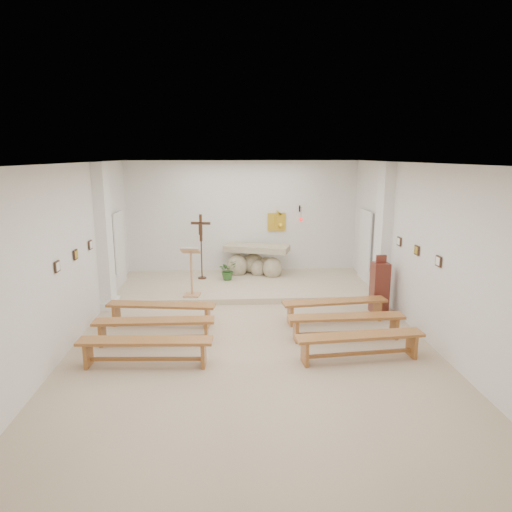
{
  "coord_description": "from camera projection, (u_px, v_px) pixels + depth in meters",
  "views": [
    {
      "loc": [
        -0.42,
        -8.84,
        3.65
      ],
      "look_at": [
        0.21,
        1.6,
        1.33
      ],
      "focal_mm": 32.0,
      "sensor_mm": 36.0,
      "label": 1
    }
  ],
  "objects": [
    {
      "name": "altar",
      "position": [
        256.0,
        262.0,
        13.63
      ],
      "size": [
        2.02,
        1.28,
        0.98
      ],
      "rotation": [
        0.0,
        0.0,
        -0.31
      ],
      "color": "beige",
      "rests_on": "sanctuary_platform"
    },
    {
      "name": "wall_back",
      "position": [
        242.0,
        219.0,
        13.91
      ],
      "size": [
        7.0,
        0.02,
        3.5
      ],
      "primitive_type": "cube",
      "color": "silver",
      "rests_on": "ground"
    },
    {
      "name": "radiator_left",
      "position": [
        113.0,
        289.0,
        11.8
      ],
      "size": [
        0.1,
        0.85,
        0.52
      ],
      "primitive_type": "cube",
      "color": "silver",
      "rests_on": "ground"
    },
    {
      "name": "sanctuary_lamp",
      "position": [
        301.0,
        218.0,
        13.73
      ],
      "size": [
        0.11,
        0.36,
        0.44
      ],
      "color": "black",
      "rests_on": "wall_back"
    },
    {
      "name": "bench_right_third",
      "position": [
        360.0,
        341.0,
        8.22
      ],
      "size": [
        2.38,
        0.6,
        0.5
      ],
      "rotation": [
        0.0,
        0.0,
        0.09
      ],
      "color": "#AA6831",
      "rests_on": "ground"
    },
    {
      "name": "crucifix_stand",
      "position": [
        201.0,
        242.0,
        13.0
      ],
      "size": [
        0.56,
        0.25,
        1.87
      ],
      "rotation": [
        0.0,
        0.0,
        -0.2
      ],
      "color": "#3E2513",
      "rests_on": "sanctuary_platform"
    },
    {
      "name": "sanctuary_platform",
      "position": [
        245.0,
        285.0,
        12.82
      ],
      "size": [
        6.98,
        3.0,
        0.15
      ],
      "primitive_type": "cube",
      "color": "tan",
      "rests_on": "ground"
    },
    {
      "name": "station_frame_left_front",
      "position": [
        57.0,
        267.0,
        8.07
      ],
      "size": [
        0.03,
        0.2,
        0.2
      ],
      "primitive_type": "cube",
      "color": "#392519",
      "rests_on": "wall_left"
    },
    {
      "name": "bench_right_second",
      "position": [
        346.0,
        321.0,
        9.18
      ],
      "size": [
        2.36,
        0.44,
        0.5
      ],
      "rotation": [
        0.0,
        0.0,
        0.03
      ],
      "color": "#AA6831",
      "rests_on": "ground"
    },
    {
      "name": "bench_left_third",
      "position": [
        145.0,
        346.0,
        8.0
      ],
      "size": [
        2.37,
        0.5,
        0.5
      ],
      "rotation": [
        0.0,
        0.0,
        -0.05
      ],
      "color": "#AA6831",
      "rests_on": "ground"
    },
    {
      "name": "station_frame_left_rear",
      "position": [
        90.0,
        245.0,
        10.02
      ],
      "size": [
        0.03,
        0.2,
        0.2
      ],
      "primitive_type": "cube",
      "color": "#392519",
      "rests_on": "wall_left"
    },
    {
      "name": "station_frame_right_rear",
      "position": [
        399.0,
        241.0,
        10.43
      ],
      "size": [
        0.03,
        0.2,
        0.2
      ],
      "primitive_type": "cube",
      "color": "#392519",
      "rests_on": "wall_right"
    },
    {
      "name": "gold_wall_relief",
      "position": [
        277.0,
        222.0,
        13.97
      ],
      "size": [
        0.55,
        0.04,
        0.55
      ],
      "primitive_type": "cube",
      "color": "yellow",
      "rests_on": "wall_back"
    },
    {
      "name": "station_frame_right_front",
      "position": [
        438.0,
        261.0,
        8.48
      ],
      "size": [
        0.03,
        0.2,
        0.2
      ],
      "primitive_type": "cube",
      "color": "#392519",
      "rests_on": "wall_right"
    },
    {
      "name": "potted_plant",
      "position": [
        228.0,
        270.0,
        13.05
      ],
      "size": [
        0.68,
        0.67,
        0.57
      ],
      "primitive_type": "imported",
      "rotation": [
        0.0,
        0.0,
        0.72
      ],
      "color": "#2D5B24",
      "rests_on": "sanctuary_platform"
    },
    {
      "name": "station_frame_left_mid",
      "position": [
        76.0,
        255.0,
        9.05
      ],
      "size": [
        0.03,
        0.2,
        0.2
      ],
      "primitive_type": "cube",
      "color": "#392519",
      "rests_on": "wall_left"
    },
    {
      "name": "station_frame_right_mid",
      "position": [
        417.0,
        250.0,
        9.46
      ],
      "size": [
        0.03,
        0.2,
        0.2
      ],
      "primitive_type": "cube",
      "color": "#392519",
      "rests_on": "wall_right"
    },
    {
      "name": "ground",
      "position": [
        251.0,
        336.0,
        9.43
      ],
      "size": [
        7.0,
        10.0,
        0.0
      ],
      "primitive_type": "cube",
      "color": "#CAB291",
      "rests_on": "ground"
    },
    {
      "name": "radiator_right",
      "position": [
        373.0,
        284.0,
        12.2
      ],
      "size": [
        0.1,
        0.85,
        0.52
      ],
      "primitive_type": "cube",
      "color": "silver",
      "rests_on": "ground"
    },
    {
      "name": "pilaster_left",
      "position": [
        104.0,
        237.0,
        10.8
      ],
      "size": [
        0.26,
        0.55,
        3.5
      ],
      "primitive_type": "cube",
      "color": "white",
      "rests_on": "ground"
    },
    {
      "name": "lectern",
      "position": [
        191.0,
        272.0,
        11.46
      ],
      "size": [
        0.5,
        0.44,
        1.29
      ],
      "rotation": [
        0.0,
        0.0,
        -0.13
      ],
      "color": "tan",
      "rests_on": "sanctuary_platform"
    },
    {
      "name": "wall_right",
      "position": [
        422.0,
        251.0,
        9.26
      ],
      "size": [
        0.02,
        10.0,
        3.5
      ],
      "primitive_type": "cube",
      "color": "silver",
      "rests_on": "ground"
    },
    {
      "name": "donation_pedestal",
      "position": [
        379.0,
        287.0,
        10.71
      ],
      "size": [
        0.38,
        0.38,
        1.39
      ],
      "rotation": [
        0.0,
        0.0,
        0.03
      ],
      "color": "#5D251A",
      "rests_on": "ground"
    },
    {
      "name": "ceiling",
      "position": [
        250.0,
        164.0,
        8.67
      ],
      "size": [
        7.0,
        10.0,
        0.02
      ],
      "primitive_type": "cube",
      "color": "silver",
      "rests_on": "wall_back"
    },
    {
      "name": "pilaster_right",
      "position": [
        383.0,
        234.0,
        11.2
      ],
      "size": [
        0.26,
        0.55,
        3.5
      ],
      "primitive_type": "cube",
      "color": "white",
      "rests_on": "ground"
    },
    {
      "name": "wall_left",
      "position": [
        71.0,
        255.0,
        8.84
      ],
      "size": [
        0.02,
        10.0,
        3.5
      ],
      "primitive_type": "cube",
      "color": "silver",
      "rests_on": "ground"
    },
    {
      "name": "bench_right_front",
      "position": [
        335.0,
        306.0,
        10.14
      ],
      "size": [
        2.38,
        0.64,
        0.5
      ],
      "rotation": [
        0.0,
        0.0,
        0.11
      ],
      "color": "#AA6831",
      "rests_on": "ground"
    },
    {
      "name": "bench_left_front",
      "position": [
        161.0,
        309.0,
        9.91
      ],
      "size": [
        2.38,
        0.7,
        0.5
      ],
      "rotation": [
        0.0,
        0.0,
        -0.14
      ],
      "color": "#AA6831",
      "rests_on": "ground"
    },
    {
      "name": "bench_left_second",
      "position": [
        154.0,
        326.0,
        8.96
      ],
      "size": [
        2.36,
        0.39,
        0.5
      ],
      "rotation": [
        0.0,
        0.0,
        -0.01
      ],
      "color": "#AA6831",
      "rests_on": "ground"
    }
  ]
}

